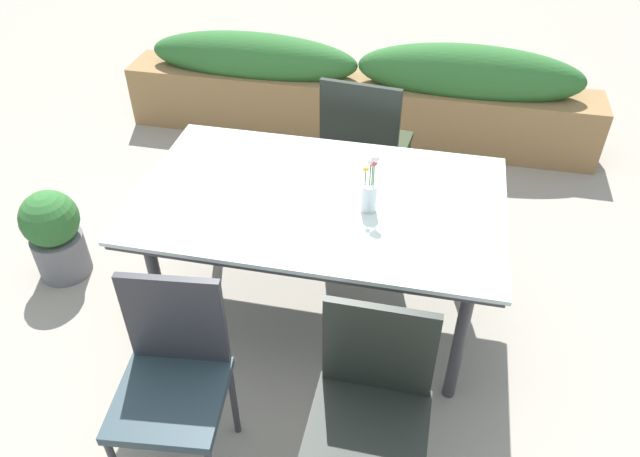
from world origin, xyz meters
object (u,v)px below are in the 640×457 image
object	(u,v)px
chair_near_left	(173,373)
chair_near_right	(371,406)
dining_table	(320,208)
chair_far_side	(364,143)
potted_plant	(54,233)
flower_vase	(370,190)
planter_box	(359,92)

from	to	relation	value
chair_near_left	chair_near_right	bearing A→B (deg)	173.69
dining_table	chair_far_side	world-z (taller)	chair_far_side
dining_table	chair_near_right	size ratio (longest dim) A/B	1.81
chair_near_right	potted_plant	distance (m)	2.07
chair_near_left	flower_vase	distance (m)	1.08
chair_near_right	flower_vase	xyz separation A→B (m)	(-0.14, 0.82, 0.34)
dining_table	chair_near_left	size ratio (longest dim) A/B	1.83
chair_near_left	flower_vase	world-z (taller)	flower_vase
flower_vase	chair_near_left	bearing A→B (deg)	-126.11
potted_plant	chair_near_left	bearing A→B (deg)	-39.51
chair_near_left	planter_box	bearing A→B (deg)	-102.06
dining_table	potted_plant	xyz separation A→B (m)	(-1.47, 0.03, -0.42)
dining_table	planter_box	xyz separation A→B (m)	(-0.11, 1.87, -0.34)
chair_far_side	planter_box	xyz separation A→B (m)	(-0.18, 1.01, -0.18)
chair_near_right	flower_vase	world-z (taller)	flower_vase
chair_far_side	flower_vase	distance (m)	0.98
chair_near_left	planter_box	distance (m)	2.76
chair_near_right	planter_box	distance (m)	2.79
planter_box	potted_plant	distance (m)	2.29
dining_table	potted_plant	bearing A→B (deg)	178.83
chair_far_side	flower_vase	size ratio (longest dim) A/B	3.44
chair_near_left	planter_box	world-z (taller)	chair_near_left
flower_vase	potted_plant	xyz separation A→B (m)	(-1.70, 0.08, -0.59)
flower_vase	potted_plant	distance (m)	1.80
dining_table	chair_near_right	distance (m)	0.96
chair_near_right	chair_far_side	world-z (taller)	chair_far_side
chair_near_right	chair_near_left	bearing A→B (deg)	0.70
flower_vase	planter_box	distance (m)	2.01
flower_vase	dining_table	bearing A→B (deg)	167.51
chair_far_side	potted_plant	world-z (taller)	chair_far_side
chair_near_right	dining_table	bearing A→B (deg)	-66.52
dining_table	potted_plant	world-z (taller)	dining_table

